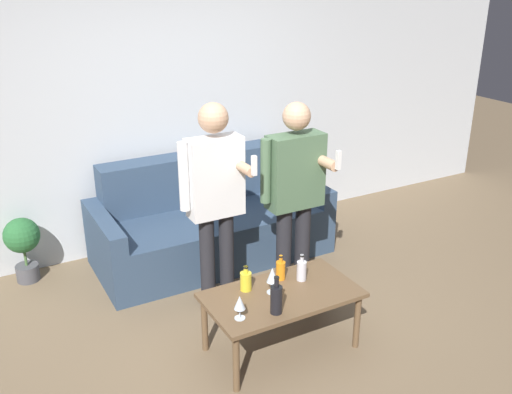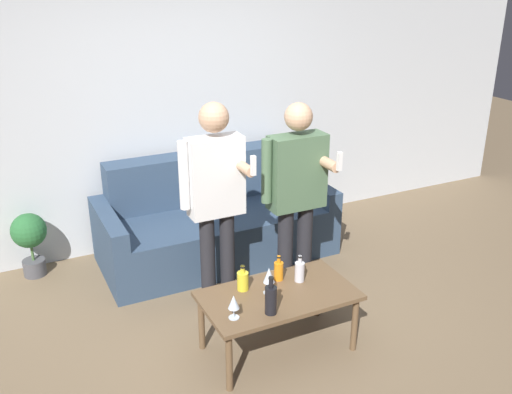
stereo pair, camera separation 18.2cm
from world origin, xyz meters
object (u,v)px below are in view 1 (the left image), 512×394
(couch, at_px, (209,222))
(bottle_orange, at_px, (246,281))
(coffee_table, at_px, (282,299))
(person_standing_right, at_px, (294,187))
(person_standing_left, at_px, (215,193))

(couch, relative_size, bottle_orange, 11.55)
(couch, height_order, bottle_orange, couch)
(coffee_table, distance_m, bottle_orange, 0.27)
(coffee_table, xyz_separation_m, person_standing_right, (0.46, 0.60, 0.53))
(person_standing_left, relative_size, person_standing_right, 1.03)
(person_standing_left, bearing_deg, bottle_orange, -93.52)
(coffee_table, distance_m, person_standing_left, 0.91)
(person_standing_right, bearing_deg, coffee_table, -127.92)
(bottle_orange, relative_size, person_standing_right, 0.11)
(bottle_orange, bearing_deg, coffee_table, -38.97)
(couch, distance_m, person_standing_right, 1.16)
(coffee_table, bearing_deg, person_standing_right, 52.08)
(couch, xyz_separation_m, person_standing_right, (0.31, -0.94, 0.60))
(coffee_table, xyz_separation_m, bottle_orange, (-0.19, 0.16, 0.12))
(bottle_orange, bearing_deg, couch, 75.81)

